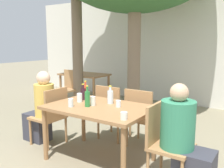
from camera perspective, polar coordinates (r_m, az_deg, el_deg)
ground_plane at (r=3.52m, az=-2.84°, el=-16.89°), size 30.00×30.00×0.00m
cafe_building_wall at (r=6.47m, az=16.99°, el=7.71°), size 10.00×0.08×2.80m
dining_table_front at (r=3.28m, az=-2.94°, el=-6.50°), size 1.34×0.91×0.75m
dining_table_back at (r=6.57m, az=-6.35°, el=1.48°), size 1.23×0.75×0.75m
patio_chair_0 at (r=3.91m, az=-13.64°, el=-6.52°), size 0.44×0.44×0.89m
patio_chair_1 at (r=2.91m, az=11.81°, el=-12.16°), size 0.44×0.44×0.89m
patio_chair_2 at (r=4.01m, az=-0.12°, el=-5.84°), size 0.44×0.44×0.89m
patio_chair_3 at (r=3.75m, az=6.75°, el=-7.02°), size 0.44×0.44×0.89m
patio_chair_4 at (r=6.15m, az=-9.97°, el=-0.53°), size 0.44×0.44×0.89m
person_seated_0 at (r=4.09m, az=-15.95°, el=-5.95°), size 0.55×0.30×1.14m
person_seated_1 at (r=2.84m, az=16.30°, el=-12.70°), size 0.58×0.37×1.15m
soda_bottle_0 at (r=3.72m, az=-6.09°, el=-1.68°), size 0.07×0.07×0.26m
wine_bottle_1 at (r=3.62m, az=-6.61°, el=-2.19°), size 0.08×0.08×0.23m
green_bottle_2 at (r=3.22m, az=-5.66°, el=-3.31°), size 0.07×0.07×0.28m
water_bottle_3 at (r=3.37m, az=-0.40°, el=-2.91°), size 0.08×0.08×0.25m
drinking_glass_0 at (r=3.20m, az=1.46°, el=-4.52°), size 0.06×0.06×0.09m
drinking_glass_1 at (r=2.70m, az=2.76°, el=-7.28°), size 0.08×0.08×0.08m
drinking_glass_2 at (r=3.29m, az=-4.37°, el=-3.87°), size 0.07×0.07×0.12m
drinking_glass_3 at (r=3.25m, az=-9.41°, el=-4.24°), size 0.07×0.07×0.11m
drinking_glass_4 at (r=3.50m, az=-7.43°, el=-3.10°), size 0.07×0.07×0.12m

